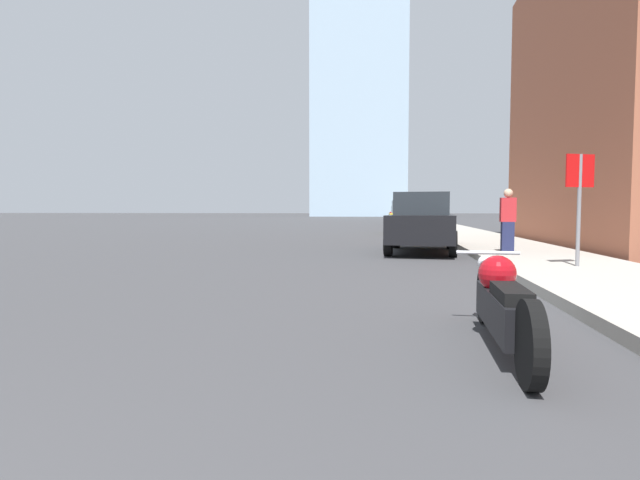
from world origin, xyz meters
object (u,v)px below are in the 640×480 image
Objects in this scene: parked_car_red at (403,215)px; stop_sign at (580,190)px; motorcycle at (502,304)px; pedestrian at (508,220)px; parked_car_black at (422,222)px; parked_car_green at (399,214)px; parked_car_yellow at (408,217)px.

stop_sign is (2.50, -29.17, 0.70)m from parked_car_red.
parked_car_red is (-0.04, 34.48, 0.47)m from motorcycle.
parked_car_black is at bearing 143.32° from pedestrian.
motorcycle is at bearing -114.82° from stop_sign.
parked_car_yellow is at bearing -92.16° from parked_car_green.
pedestrian is at bearing -81.47° from parked_car_red.
stop_sign is (2.55, -4.52, 0.71)m from parked_car_black.
motorcycle is 1.26× the size of stop_sign.
motorcycle is at bearing -102.71° from pedestrian.
parked_car_red reaches higher than motorcycle.
parked_car_yellow reaches higher than parked_car_green.
parked_car_yellow is 24.23m from parked_car_green.
pedestrian is at bearing 79.33° from motorcycle.
stop_sign is at bearing -79.33° from pedestrian.
parked_car_black is at bearing -91.16° from parked_car_yellow.
stop_sign reaches higher than parked_car_red.
parked_car_red is 2.16× the size of stop_sign.
parked_car_red is 29.28m from stop_sign.
parked_car_red is at bearing 88.35° from parked_car_yellow.
parked_car_yellow is 16.57m from stop_sign.
stop_sign is at bearing -88.58° from parked_car_green.
parked_car_yellow is (-0.12, 21.67, 0.45)m from motorcycle.
parked_car_black is 1.17× the size of parked_car_green.
parked_car_green is 37.60m from pedestrian.
parked_car_green is 2.53× the size of pedestrian.
parked_car_yellow is 12.81m from parked_car_red.
parked_car_red is (0.05, 24.65, 0.01)m from parked_car_black.
parked_car_red is at bearing 94.90° from parked_car_black.
parked_car_black is 11.84m from parked_car_yellow.
pedestrian reaches higher than parked_car_black.
parked_car_black is 2.47m from pedestrian.
parked_car_black is at bearing 92.60° from motorcycle.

